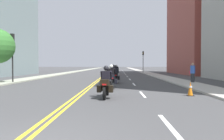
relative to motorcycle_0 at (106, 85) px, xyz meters
The scene contains 19 objects.
ground_plane 41.31m from the motorcycle_0, 92.05° to the left, with size 264.00×264.00×0.00m, color #3F3F40.
sidewalk_left 42.35m from the motorcycle_0, 102.90° to the left, with size 2.19×144.00×0.12m, color #979B88.
sidewalk_right 41.79m from the motorcycle_0, 81.06° to the left, with size 2.19×144.00×0.12m, color #A9A49C.
centreline_yellow_inner 41.31m from the motorcycle_0, 92.22° to the left, with size 0.12×132.00×0.01m, color yellow.
centreline_yellow_outer 41.30m from the motorcycle_0, 91.89° to the left, with size 0.12×132.00×0.01m, color yellow.
lane_dashes_white 22.37m from the motorcycle_0, 84.98° to the left, with size 0.14×56.40×0.01m.
building_right_1 34.10m from the motorcycle_0, 60.71° to the left, with size 8.56×16.73×23.92m.
motorcycle_0 is the anchor object (origin of this frame).
motorcycle_1 4.14m from the motorcycle_0, 87.98° to the left, with size 0.78×2.31×1.66m.
motorcycle_2 8.26m from the motorcycle_0, 87.26° to the left, with size 0.76×2.16×1.62m.
motorcycle_3 12.05m from the motorcycle_0, 89.61° to the left, with size 0.78×2.16×1.60m.
motorcycle_4 16.86m from the motorcycle_0, 89.77° to the left, with size 0.78×2.27×1.67m.
motorcycle_5 20.99m from the motorcycle_0, 89.33° to the left, with size 0.77×2.25×1.66m.
motorcycle_6 24.68m from the motorcycle_0, 89.01° to the left, with size 0.78×2.13×1.65m.
motorcycle_7 29.23m from the motorcycle_0, 89.59° to the left, with size 0.77×2.18×1.67m.
traffic_cone_0 4.50m from the motorcycle_0, 10.06° to the left, with size 0.33×0.33×0.75m.
traffic_light_near 12.10m from the motorcycle_0, 137.58° to the left, with size 0.28×0.38×4.40m.
traffic_light_far 33.16m from the motorcycle_0, 79.91° to the left, with size 0.28×0.38×4.43m.
pedestrian_0 10.92m from the motorcycle_0, 48.87° to the left, with size 0.48×0.41×1.81m.
Camera 1 is at (2.06, -3.59, 1.63)m, focal length 33.53 mm.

